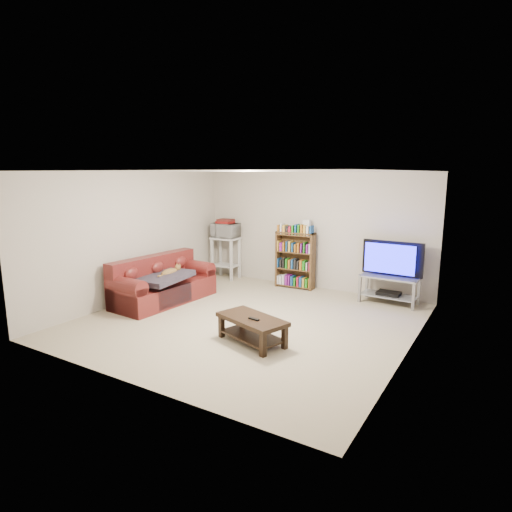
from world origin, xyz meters
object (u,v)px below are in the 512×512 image
Objects in this scene: coffee_table at (252,325)px; tv_stand at (389,285)px; bookshelf at (295,259)px; sofa at (162,285)px.

tv_stand reaches higher than coffee_table.
coffee_table is 0.97× the size of bookshelf.
sofa is 1.72× the size of bookshelf.
sofa is 1.94× the size of tv_stand.
sofa is 4.22m from tv_stand.
sofa reaches higher than coffee_table.
tv_stand is at bearing 32.58° from sofa.
bookshelf reaches higher than coffee_table.
sofa is 1.77× the size of coffee_table.
coffee_table is at bearing -110.30° from tv_stand.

